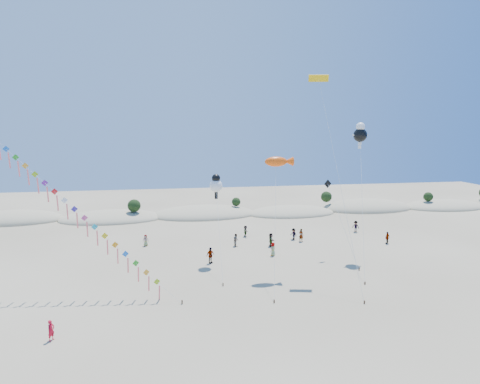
% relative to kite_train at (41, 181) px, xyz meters
% --- Properties ---
extents(ground, '(160.00, 160.00, 0.00)m').
position_rel_kite_train_xyz_m(ground, '(17.63, -13.82, -10.57)').
color(ground, '#83755A').
rests_on(ground, ground).
extents(dune_ridge, '(145.30, 11.49, 5.57)m').
position_rel_kite_train_xyz_m(dune_ridge, '(18.69, 31.32, -10.45)').
color(dune_ridge, tan).
rests_on(dune_ridge, ground).
extents(kite_train, '(23.99, 10.95, 20.37)m').
position_rel_kite_train_xyz_m(kite_train, '(0.00, 0.00, 0.00)').
color(kite_train, '#3F2D1E').
rests_on(kite_train, ground).
extents(fish_kite, '(4.18, 9.09, 12.48)m').
position_rel_kite_train_xyz_m(fish_kite, '(23.35, 1.53, 1.35)').
color(fish_kite, '#3F2D1E').
rests_on(fish_kite, ground).
extents(cartoon_kite_low, '(1.47, 8.97, 10.26)m').
position_rel_kite_train_xyz_m(cartoon_kite_low, '(17.08, 5.93, -1.52)').
color(cartoon_kite_low, '#3F2D1E').
rests_on(cartoon_kite_low, ground).
extents(cartoon_kite_high, '(5.02, 11.34, 16.18)m').
position_rel_kite_train_xyz_m(cartoon_kite_high, '(34.72, 6.09, 4.25)').
color(cartoon_kite_high, '#3F2D1E').
rests_on(cartoon_kite_high, ground).
extents(parafoil_kite, '(2.19, 11.84, 21.19)m').
position_rel_kite_train_xyz_m(parafoil_kite, '(27.99, 2.56, 9.74)').
color(parafoil_kite, '#3F2D1E').
rests_on(parafoil_kite, ground).
extents(dark_kite, '(1.88, 6.66, 9.33)m').
position_rel_kite_train_xyz_m(dark_kite, '(31.05, 4.48, -3.83)').
color(dark_kite, '#3F2D1E').
rests_on(dark_kite, ground).
extents(flyer_foreground, '(0.60, 0.68, 1.55)m').
position_rel_kite_train_xyz_m(flyer_foreground, '(3.02, -10.41, -9.79)').
color(flyer_foreground, red).
rests_on(flyer_foreground, ground).
extents(beachgoers, '(33.13, 12.15, 1.88)m').
position_rel_kite_train_xyz_m(beachgoers, '(25.95, 11.39, -9.72)').
color(beachgoers, slate).
rests_on(beachgoers, ground).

